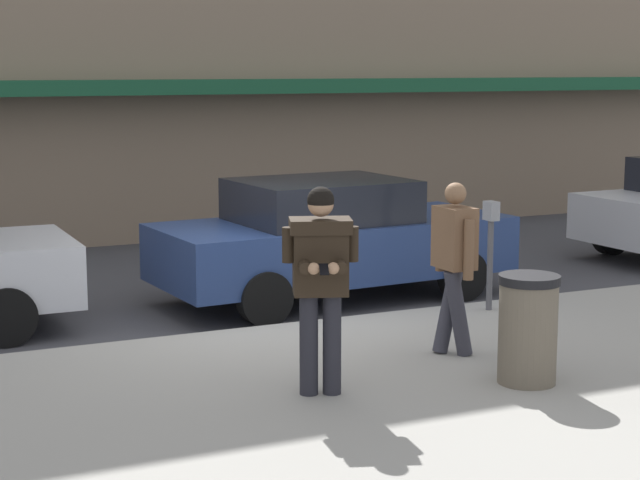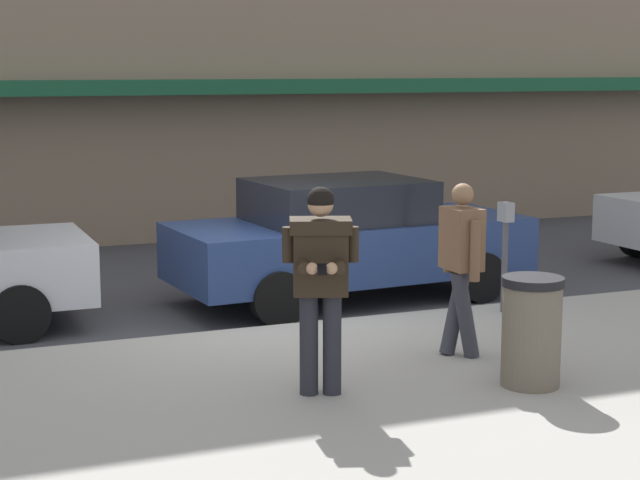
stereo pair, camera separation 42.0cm
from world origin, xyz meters
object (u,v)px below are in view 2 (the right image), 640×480
(pedestrian_dark_coat, at_px, (461,258))
(parking_meter, at_px, (505,241))
(trash_bin, at_px, (531,331))
(parked_sedan_mid, at_px, (347,238))
(man_texting_on_phone, at_px, (321,268))

(pedestrian_dark_coat, relative_size, parking_meter, 1.34)
(parking_meter, height_order, trash_bin, parking_meter)
(parked_sedan_mid, relative_size, man_texting_on_phone, 2.56)
(trash_bin, bearing_deg, parking_meter, 62.75)
(parking_meter, bearing_deg, parked_sedan_mid, 121.96)
(pedestrian_dark_coat, height_order, parking_meter, pedestrian_dark_coat)
(parking_meter, relative_size, trash_bin, 1.30)
(man_texting_on_phone, xyz_separation_m, trash_bin, (1.82, -0.46, -0.62))
(pedestrian_dark_coat, height_order, trash_bin, pedestrian_dark_coat)
(man_texting_on_phone, height_order, trash_bin, man_texting_on_phone)
(parked_sedan_mid, relative_size, parking_meter, 3.64)
(pedestrian_dark_coat, relative_size, trash_bin, 1.74)
(pedestrian_dark_coat, bearing_deg, man_texting_on_phone, -159.74)
(parked_sedan_mid, bearing_deg, man_texting_on_phone, -116.66)
(parked_sedan_mid, bearing_deg, pedestrian_dark_coat, -94.45)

